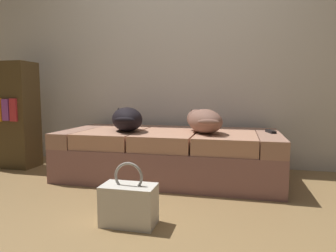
{
  "coord_description": "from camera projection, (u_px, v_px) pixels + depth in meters",
  "views": [
    {
      "loc": [
        0.62,
        -1.59,
        0.77
      ],
      "look_at": [
        0.0,
        1.03,
        0.48
      ],
      "focal_mm": 32.19,
      "sensor_mm": 36.0,
      "label": 1
    }
  ],
  "objects": [
    {
      "name": "bookshelf",
      "position": [
        9.0,
        115.0,
        3.18
      ],
      "size": [
        0.56,
        0.3,
        1.1
      ],
      "color": "#4E3C20",
      "rests_on": "ground"
    },
    {
      "name": "tv_remote",
      "position": [
        271.0,
        132.0,
        2.63
      ],
      "size": [
        0.08,
        0.16,
        0.02
      ],
      "primitive_type": "cube",
      "rotation": [
        0.0,
        0.0,
        0.28
      ],
      "color": "black",
      "rests_on": "couch"
    },
    {
      "name": "handbag",
      "position": [
        129.0,
        204.0,
        1.78
      ],
      "size": [
        0.32,
        0.18,
        0.38
      ],
      "color": "silver",
      "rests_on": "ground"
    },
    {
      "name": "dog_dark",
      "position": [
        126.0,
        119.0,
        2.77
      ],
      "size": [
        0.47,
        0.6,
        0.22
      ],
      "color": "black",
      "rests_on": "couch"
    },
    {
      "name": "ground_plane",
      "position": [
        127.0,
        226.0,
        1.76
      ],
      "size": [
        10.0,
        10.0,
        0.0
      ],
      "primitive_type": "plane",
      "color": "#997649"
    },
    {
      "name": "couch",
      "position": [
        169.0,
        154.0,
        2.79
      ],
      "size": [
        1.96,
        0.91,
        0.43
      ],
      "color": "#8E5F5B",
      "rests_on": "ground"
    },
    {
      "name": "back_wall",
      "position": [
        182.0,
        35.0,
        3.24
      ],
      "size": [
        6.4,
        0.1,
        2.8
      ],
      "primitive_type": "cube",
      "color": "silver",
      "rests_on": "ground"
    },
    {
      "name": "dog_tan",
      "position": [
        203.0,
        121.0,
        2.63
      ],
      "size": [
        0.44,
        0.58,
        0.21
      ],
      "color": "#865C4C",
      "rests_on": "couch"
    }
  ]
}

